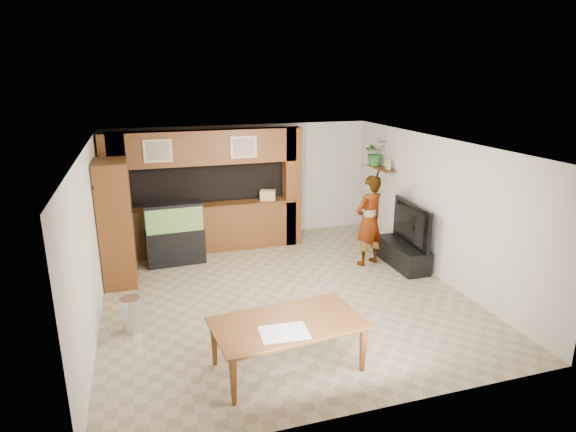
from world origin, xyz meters
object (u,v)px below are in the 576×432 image
object	(u,v)px
pantry_cabinet	(116,223)
dining_table	(289,346)
aquarium	(175,234)
person	(369,221)
television	(405,224)

from	to	relation	value
pantry_cabinet	dining_table	size ratio (longest dim) A/B	1.18
aquarium	person	bearing A→B (deg)	-19.98
television	pantry_cabinet	bearing A→B (deg)	85.63
pantry_cabinet	dining_table	world-z (taller)	pantry_cabinet
pantry_cabinet	television	world-z (taller)	pantry_cabinet
dining_table	pantry_cabinet	bearing A→B (deg)	115.31
aquarium	television	xyz separation A→B (m)	(4.31, -1.45, 0.25)
aquarium	dining_table	world-z (taller)	aquarium
pantry_cabinet	aquarium	world-z (taller)	pantry_cabinet
pantry_cabinet	person	world-z (taller)	pantry_cabinet
television	dining_table	distance (m)	4.24
pantry_cabinet	dining_table	distance (m)	4.21
person	dining_table	size ratio (longest dim) A/B	0.95
person	television	bearing A→B (deg)	135.11
pantry_cabinet	person	bearing A→B (deg)	-6.71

